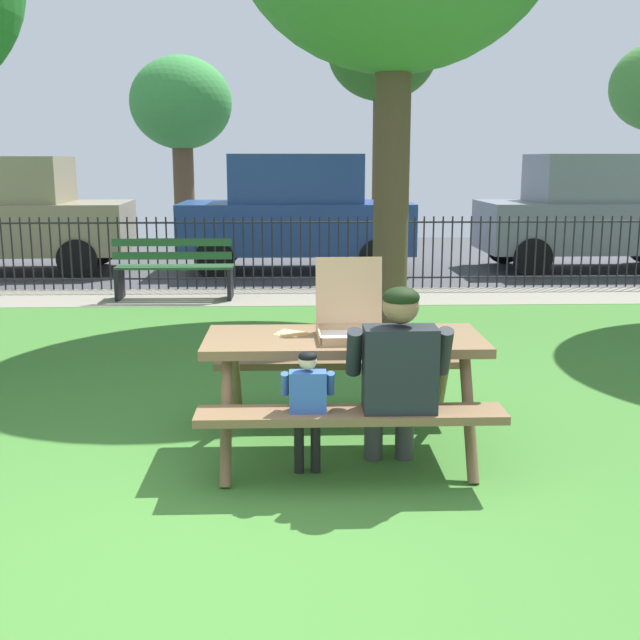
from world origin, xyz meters
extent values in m
cube|color=#3D752D|center=(0.00, 1.95, -0.01)|extent=(28.00, 11.91, 0.02)
cube|color=gray|center=(0.00, 7.21, 0.00)|extent=(28.00, 1.40, 0.01)
cube|color=#424247|center=(0.00, 11.70, -0.01)|extent=(28.00, 7.59, 0.01)
cube|color=brown|center=(0.72, 1.40, 0.74)|extent=(1.80, 0.77, 0.06)
cube|color=brown|center=(0.73, 0.80, 0.44)|extent=(1.80, 0.29, 0.05)
cube|color=brown|center=(0.72, 2.00, 0.44)|extent=(1.80, 0.29, 0.05)
cylinder|color=brown|center=(-0.01, 0.98, 0.35)|extent=(0.07, 0.43, 0.74)
cylinder|color=brown|center=(-0.02, 1.81, 0.35)|extent=(0.07, 0.43, 0.74)
cylinder|color=brown|center=(1.46, 0.99, 0.35)|extent=(0.07, 0.43, 0.74)
cylinder|color=brown|center=(1.46, 1.82, 0.35)|extent=(0.07, 0.43, 0.74)
cube|color=tan|center=(0.77, 1.33, 0.78)|extent=(0.45, 0.45, 0.01)
cube|color=silver|center=(0.77, 1.33, 0.78)|extent=(0.42, 0.42, 0.00)
cube|color=tan|center=(0.78, 1.12, 0.80)|extent=(0.44, 0.03, 0.04)
cube|color=tan|center=(0.76, 1.55, 0.80)|extent=(0.44, 0.03, 0.04)
cube|color=tan|center=(0.56, 1.33, 0.80)|extent=(0.03, 0.44, 0.04)
cube|color=tan|center=(0.98, 1.34, 0.80)|extent=(0.03, 0.44, 0.04)
cube|color=tan|center=(0.76, 1.56, 1.04)|extent=(0.44, 0.07, 0.44)
pyramid|color=#F8D07C|center=(0.37, 1.51, 0.78)|extent=(0.21, 0.24, 0.01)
cube|color=tan|center=(0.40, 1.41, 0.78)|extent=(0.18, 0.08, 0.02)
cylinder|color=#3D3D3D|center=(0.90, 1.22, 0.22)|extent=(0.12, 0.12, 0.44)
cylinder|color=#3D3D3D|center=(0.91, 1.01, 0.47)|extent=(0.15, 0.42, 0.15)
cylinder|color=#3D3D3D|center=(1.10, 1.22, 0.22)|extent=(0.12, 0.12, 0.44)
cylinder|color=#3D3D3D|center=(1.11, 1.01, 0.47)|extent=(0.15, 0.42, 0.15)
cube|color=#1E2328|center=(1.01, 0.80, 0.70)|extent=(0.42, 0.22, 0.52)
cylinder|color=#1E2328|center=(0.75, 0.85, 0.80)|extent=(0.09, 0.21, 0.31)
cylinder|color=#1E2328|center=(1.27, 0.85, 0.80)|extent=(0.09, 0.21, 0.31)
sphere|color=#8C6647|center=(1.01, 0.82, 1.08)|extent=(0.21, 0.21, 0.21)
ellipsoid|color=black|center=(1.01, 0.81, 1.13)|extent=(0.21, 0.20, 0.12)
cylinder|color=black|center=(0.42, 1.01, 0.22)|extent=(0.06, 0.06, 0.44)
cylinder|color=black|center=(0.43, 0.90, 0.46)|extent=(0.08, 0.21, 0.08)
cylinder|color=black|center=(0.53, 1.01, 0.22)|extent=(0.06, 0.06, 0.44)
cylinder|color=black|center=(0.53, 0.90, 0.46)|extent=(0.08, 0.21, 0.08)
cube|color=#3359B2|center=(0.48, 0.80, 0.57)|extent=(0.21, 0.11, 0.26)
cylinder|color=#3359B2|center=(0.34, 0.82, 0.63)|extent=(0.05, 0.11, 0.16)
cylinder|color=#3359B2|center=(0.61, 0.82, 0.63)|extent=(0.05, 0.11, 0.16)
sphere|color=beige|center=(0.48, 0.81, 0.77)|extent=(0.11, 0.11, 0.11)
ellipsoid|color=black|center=(0.48, 0.80, 0.79)|extent=(0.11, 0.10, 0.06)
cylinder|color=black|center=(0.00, 7.91, 0.98)|extent=(19.40, 0.03, 0.03)
cylinder|color=black|center=(0.00, 7.91, 0.16)|extent=(19.40, 0.03, 0.03)
cylinder|color=black|center=(-3.87, 7.91, 0.54)|extent=(0.02, 0.02, 1.07)
cylinder|color=black|center=(-3.73, 7.91, 0.54)|extent=(0.02, 0.02, 1.07)
cylinder|color=black|center=(-3.58, 7.91, 0.54)|extent=(0.02, 0.02, 1.07)
cylinder|color=black|center=(-3.44, 7.91, 0.54)|extent=(0.02, 0.02, 1.07)
cylinder|color=black|center=(-3.30, 7.91, 0.54)|extent=(0.02, 0.02, 1.07)
cylinder|color=black|center=(-3.16, 7.91, 0.54)|extent=(0.02, 0.02, 1.07)
cylinder|color=black|center=(-3.02, 7.91, 0.54)|extent=(0.02, 0.02, 1.07)
cylinder|color=black|center=(-2.88, 7.91, 0.54)|extent=(0.02, 0.02, 1.07)
cylinder|color=black|center=(-2.74, 7.91, 0.54)|extent=(0.02, 0.02, 1.07)
cylinder|color=black|center=(-2.60, 7.91, 0.54)|extent=(0.02, 0.02, 1.07)
cylinder|color=black|center=(-2.46, 7.91, 0.54)|extent=(0.02, 0.02, 1.07)
cylinder|color=black|center=(-2.32, 7.91, 0.54)|extent=(0.02, 0.02, 1.07)
cylinder|color=black|center=(-2.18, 7.91, 0.54)|extent=(0.02, 0.02, 1.07)
cylinder|color=black|center=(-2.04, 7.91, 0.54)|extent=(0.02, 0.02, 1.07)
cylinder|color=black|center=(-1.90, 7.91, 0.54)|extent=(0.02, 0.02, 1.07)
cylinder|color=black|center=(-1.76, 7.91, 0.54)|extent=(0.02, 0.02, 1.07)
cylinder|color=black|center=(-1.62, 7.91, 0.54)|extent=(0.02, 0.02, 1.07)
cylinder|color=black|center=(-1.48, 7.91, 0.54)|extent=(0.02, 0.02, 1.07)
cylinder|color=black|center=(-1.34, 7.91, 0.54)|extent=(0.02, 0.02, 1.07)
cylinder|color=black|center=(-1.19, 7.91, 0.54)|extent=(0.02, 0.02, 1.07)
cylinder|color=black|center=(-1.05, 7.91, 0.54)|extent=(0.02, 0.02, 1.07)
cylinder|color=black|center=(-0.91, 7.91, 0.54)|extent=(0.02, 0.02, 1.07)
cylinder|color=black|center=(-0.77, 7.91, 0.54)|extent=(0.02, 0.02, 1.07)
cylinder|color=black|center=(-0.63, 7.91, 0.54)|extent=(0.02, 0.02, 1.07)
cylinder|color=black|center=(-0.49, 7.91, 0.54)|extent=(0.02, 0.02, 1.07)
cylinder|color=black|center=(-0.35, 7.91, 0.54)|extent=(0.02, 0.02, 1.07)
cylinder|color=black|center=(-0.21, 7.91, 0.54)|extent=(0.02, 0.02, 1.07)
cylinder|color=black|center=(-0.07, 7.91, 0.54)|extent=(0.02, 0.02, 1.07)
cylinder|color=black|center=(0.07, 7.91, 0.54)|extent=(0.02, 0.02, 1.07)
cylinder|color=black|center=(0.21, 7.91, 0.54)|extent=(0.02, 0.02, 1.07)
cylinder|color=black|center=(0.35, 7.91, 0.54)|extent=(0.02, 0.02, 1.07)
cylinder|color=black|center=(0.49, 7.91, 0.54)|extent=(0.02, 0.02, 1.07)
cylinder|color=black|center=(0.63, 7.91, 0.54)|extent=(0.02, 0.02, 1.07)
cylinder|color=black|center=(0.77, 7.91, 0.54)|extent=(0.02, 0.02, 1.07)
cylinder|color=black|center=(0.91, 7.91, 0.54)|extent=(0.02, 0.02, 1.07)
cylinder|color=black|center=(1.05, 7.91, 0.54)|extent=(0.02, 0.02, 1.07)
cylinder|color=black|center=(1.19, 7.91, 0.54)|extent=(0.02, 0.02, 1.07)
cylinder|color=black|center=(1.34, 7.91, 0.54)|extent=(0.02, 0.02, 1.07)
cylinder|color=black|center=(1.48, 7.91, 0.54)|extent=(0.02, 0.02, 1.07)
cylinder|color=black|center=(1.62, 7.91, 0.54)|extent=(0.02, 0.02, 1.07)
cylinder|color=black|center=(1.76, 7.91, 0.54)|extent=(0.02, 0.02, 1.07)
cylinder|color=black|center=(1.90, 7.91, 0.54)|extent=(0.02, 0.02, 1.07)
cylinder|color=black|center=(2.04, 7.91, 0.54)|extent=(0.02, 0.02, 1.07)
cylinder|color=black|center=(2.18, 7.91, 0.54)|extent=(0.02, 0.02, 1.07)
cylinder|color=black|center=(2.32, 7.91, 0.54)|extent=(0.02, 0.02, 1.07)
cylinder|color=black|center=(2.46, 7.91, 0.54)|extent=(0.02, 0.02, 1.07)
cylinder|color=black|center=(2.60, 7.91, 0.54)|extent=(0.02, 0.02, 1.07)
cylinder|color=black|center=(2.74, 7.91, 0.54)|extent=(0.02, 0.02, 1.07)
cylinder|color=black|center=(2.88, 7.91, 0.54)|extent=(0.02, 0.02, 1.07)
cylinder|color=black|center=(3.02, 7.91, 0.54)|extent=(0.02, 0.02, 1.07)
cylinder|color=black|center=(3.16, 7.91, 0.54)|extent=(0.02, 0.02, 1.07)
cylinder|color=black|center=(3.30, 7.91, 0.54)|extent=(0.02, 0.02, 1.07)
cylinder|color=black|center=(3.44, 7.91, 0.54)|extent=(0.02, 0.02, 1.07)
cylinder|color=black|center=(3.58, 7.91, 0.54)|extent=(0.02, 0.02, 1.07)
cylinder|color=black|center=(3.73, 7.91, 0.54)|extent=(0.02, 0.02, 1.07)
cylinder|color=black|center=(3.87, 7.91, 0.54)|extent=(0.02, 0.02, 1.07)
cylinder|color=black|center=(4.01, 7.91, 0.54)|extent=(0.02, 0.02, 1.07)
cylinder|color=black|center=(4.15, 7.91, 0.54)|extent=(0.02, 0.02, 1.07)
cylinder|color=black|center=(4.29, 7.91, 0.54)|extent=(0.02, 0.02, 1.07)
cylinder|color=black|center=(4.43, 7.91, 0.54)|extent=(0.02, 0.02, 1.07)
cylinder|color=black|center=(4.57, 7.91, 0.54)|extent=(0.02, 0.02, 1.07)
cylinder|color=black|center=(4.71, 7.91, 0.54)|extent=(0.02, 0.02, 1.07)
cylinder|color=black|center=(4.85, 7.91, 0.54)|extent=(0.02, 0.02, 1.07)
cylinder|color=black|center=(4.99, 7.91, 0.54)|extent=(0.02, 0.02, 1.07)
cylinder|color=black|center=(5.13, 7.91, 0.54)|extent=(0.02, 0.02, 1.07)
cylinder|color=black|center=(5.27, 7.91, 0.54)|extent=(0.02, 0.02, 1.07)
cylinder|color=black|center=(5.41, 7.91, 0.54)|extent=(0.02, 0.02, 1.07)
cylinder|color=black|center=(5.55, 7.91, 0.54)|extent=(0.02, 0.02, 1.07)
cube|color=#2A5730|center=(-1.25, 7.28, 0.44)|extent=(1.60, 0.11, 0.04)
cube|color=#2A5730|center=(-1.25, 7.14, 0.44)|extent=(1.60, 0.11, 0.04)
cube|color=#2A5730|center=(-1.25, 7.00, 0.44)|extent=(1.60, 0.11, 0.04)
cube|color=#2A5730|center=(-1.25, 6.94, 0.62)|extent=(1.60, 0.07, 0.11)
cube|color=#2A5730|center=(-1.25, 6.94, 0.80)|extent=(1.60, 0.07, 0.11)
cube|color=black|center=(-0.49, 7.08, 0.22)|extent=(0.05, 0.44, 0.44)
cube|color=black|center=(-2.01, 7.09, 0.22)|extent=(0.05, 0.44, 0.44)
cylinder|color=brown|center=(1.54, 5.60, 1.56)|extent=(0.41, 0.41, 3.12)
cube|color=#262D38|center=(-3.79, 9.81, 1.56)|extent=(0.12, 1.53, 0.65)
cylinder|color=black|center=(-3.09, 8.94, 0.32)|extent=(0.64, 0.14, 0.64)
cylinder|color=black|center=(-3.19, 10.74, 0.32)|extent=(0.64, 0.14, 0.64)
cube|color=navy|center=(0.43, 9.76, 0.76)|extent=(3.90, 1.73, 0.84)
cube|color=navy|center=(0.43, 9.76, 1.58)|extent=(2.20, 1.52, 0.80)
cube|color=#262D38|center=(1.15, 9.76, 1.58)|extent=(0.04, 1.46, 0.68)
cylinder|color=black|center=(1.76, 8.91, 0.32)|extent=(0.64, 0.11, 0.64)
cylinder|color=black|center=(1.76, 10.63, 0.32)|extent=(0.64, 0.11, 0.64)
cylinder|color=black|center=(-0.89, 8.90, 0.32)|extent=(0.64, 0.11, 0.64)
cylinder|color=black|center=(-0.89, 10.62, 0.32)|extent=(0.64, 0.11, 0.64)
cube|color=slate|center=(5.60, 9.76, 0.76)|extent=(3.91, 1.74, 0.84)
cube|color=slate|center=(5.60, 9.76, 1.58)|extent=(2.21, 1.53, 0.80)
cube|color=#262D38|center=(6.32, 9.77, 1.58)|extent=(0.05, 1.46, 0.68)
cylinder|color=black|center=(4.28, 8.89, 0.32)|extent=(0.64, 0.11, 0.64)
cylinder|color=black|center=(4.27, 10.61, 0.32)|extent=(0.64, 0.11, 0.64)
cylinder|color=brown|center=(-2.39, 16.38, 1.16)|extent=(0.52, 0.52, 2.32)
ellipsoid|color=#398D3E|center=(-2.39, 16.38, 3.26)|extent=(2.51, 2.51, 2.26)
cylinder|color=brown|center=(2.60, 16.38, 1.76)|extent=(0.44, 0.44, 3.51)
ellipsoid|color=#2A611D|center=(2.60, 16.38, 4.54)|extent=(2.73, 2.73, 2.46)
camera|label=1|loc=(0.41, -3.45, 1.89)|focal=43.25mm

